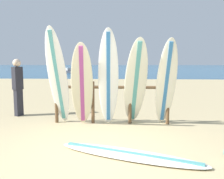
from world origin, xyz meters
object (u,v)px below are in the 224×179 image
Objects in this scene: beachgoer_standing at (18,85)px; small_boat_offshore at (66,71)px; surfboard_rack at (111,97)px; surfboard_leaning_far_left at (58,77)px; surfboard_leaning_center_left at (108,78)px; surfboard_leaning_center_right at (166,84)px; surfboard_lying_on_sand at (129,154)px; surfboard_leaning_left at (82,86)px; surfboard_leaning_center at (136,83)px.

beachgoer_standing is 26.65m from small_boat_offshore.
surfboard_rack is 0.93× the size of small_boat_offshore.
beachgoer_standing is (-1.52, 1.02, -0.30)m from surfboard_leaning_far_left.
surfboard_leaning_far_left is 1.28m from surfboard_leaning_center_left.
surfboard_leaning_far_left is at bearing -167.80° from surfboard_rack.
surfboard_leaning_center_left reaches higher than beachgoer_standing.
surfboard_rack is at bearing 167.10° from surfboard_leaning_center_right.
beachgoer_standing is at bearing 138.14° from surfboard_lying_on_sand.
surfboard_leaning_left is at bearing -28.66° from beachgoer_standing.
surfboard_leaning_center is at bearing 84.67° from surfboard_lying_on_sand.
surfboard_lying_on_sand is 4.52m from beachgoer_standing.
surfboard_leaning_far_left reaches higher than surfboard_leaning_center_left.
surfboard_leaning_center is 1.29× the size of beachgoer_standing.
small_boat_offshore is at bearing 100.93° from beachgoer_standing.
surfboard_rack reaches higher than small_boat_offshore.
surfboard_leaning_center_left is at bearing -73.88° from small_boat_offshore.
surfboard_rack is at bearing -73.61° from small_boat_offshore.
surfboard_leaning_left is at bearing -171.43° from surfboard_leaning_center.
surfboard_leaning_left is at bearing -176.20° from surfboard_leaning_center_right.
surfboard_leaning_center is at bearing -72.55° from small_boat_offshore.
surfboard_rack is at bearing 158.02° from surfboard_leaning_center.
surfboard_leaning_left is at bearing -164.50° from surfboard_leaning_center_left.
surfboard_leaning_center reaches higher than surfboard_lying_on_sand.
surfboard_rack is at bearing 32.92° from surfboard_leaning_left.
surfboard_leaning_center_left is 0.90× the size of surfboard_lying_on_sand.
surfboard_leaning_far_left is at bearing 166.06° from surfboard_leaning_left.
surfboard_lying_on_sand is (1.78, -1.93, -1.20)m from surfboard_leaning_far_left.
surfboard_leaning_far_left is at bearing 132.65° from surfboard_lying_on_sand.
small_boat_offshore is at bearing 108.83° from surfboard_leaning_center_right.
beachgoer_standing is (-4.22, 1.04, -0.15)m from surfboard_leaning_center_right.
surfboard_rack is at bearing 101.18° from surfboard_lying_on_sand.
surfboard_leaning_center is at bearing 1.12° from surfboard_leaning_far_left.
surfboard_leaning_far_left is 0.92× the size of surfboard_lying_on_sand.
surfboard_rack is 2.96m from beachgoer_standing.
surfboard_leaning_center reaches higher than beachgoer_standing.
surfboard_leaning_left is at bearing -75.22° from small_boat_offshore.
surfboard_leaning_center_left reaches higher than surfboard_leaning_center.
surfboard_lying_on_sand is at bearing -47.35° from surfboard_leaning_far_left.
surfboard_leaning_left is (-0.69, -0.45, 0.34)m from surfboard_rack.
beachgoer_standing is at bearing 146.03° from surfboard_leaning_far_left.
surfboard_rack is 0.78m from surfboard_leaning_center.
small_boat_offshore is (-8.35, 29.11, 0.22)m from surfboard_lying_on_sand.
surfboard_leaning_center is 3.62m from beachgoer_standing.
surfboard_leaning_center is at bearing -21.98° from surfboard_rack.
surfboard_leaning_left is at bearing -147.08° from surfboard_rack.
surfboard_lying_on_sand is at bearing -74.00° from small_boat_offshore.
surfboard_leaning_center is at bearing -15.77° from beachgoer_standing.
surfboard_leaning_center_right reaches higher than surfboard_rack.
surfboard_leaning_far_left reaches higher than surfboard_rack.
surfboard_leaning_center is at bearing 175.27° from surfboard_leaning_center_right.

